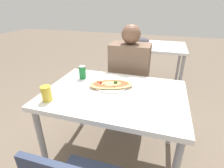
% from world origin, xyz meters
% --- Properties ---
extents(ground_plane, '(14.00, 14.00, 0.00)m').
position_xyz_m(ground_plane, '(0.00, 0.00, 0.00)').
color(ground_plane, '#6B5B4C').
extents(dining_table, '(1.16, 0.81, 0.74)m').
position_xyz_m(dining_table, '(0.00, 0.00, 0.66)').
color(dining_table, white).
rests_on(dining_table, ground_plane).
extents(chair_far_seated, '(0.40, 0.40, 0.88)m').
position_xyz_m(chair_far_seated, '(0.00, 0.73, 0.50)').
color(chair_far_seated, '#2D3851').
rests_on(chair_far_seated, ground_plane).
extents(person_seated, '(0.44, 0.29, 1.21)m').
position_xyz_m(person_seated, '(0.00, 0.62, 0.71)').
color(person_seated, '#2D2D38').
rests_on(person_seated, ground_plane).
extents(pizza_main, '(0.43, 0.31, 0.06)m').
position_xyz_m(pizza_main, '(-0.06, 0.09, 0.76)').
color(pizza_main, white).
rests_on(pizza_main, dining_table).
extents(soda_can, '(0.07, 0.07, 0.12)m').
position_xyz_m(soda_can, '(-0.38, 0.19, 0.80)').
color(soda_can, '#197233').
rests_on(soda_can, dining_table).
extents(drink_glass, '(0.08, 0.08, 0.12)m').
position_xyz_m(drink_glass, '(-0.45, -0.27, 0.80)').
color(drink_glass, gold).
rests_on(drink_glass, dining_table).
extents(background_table, '(1.10, 0.80, 0.86)m').
position_xyz_m(background_table, '(0.12, 1.82, 0.68)').
color(background_table, white).
rests_on(background_table, ground_plane).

